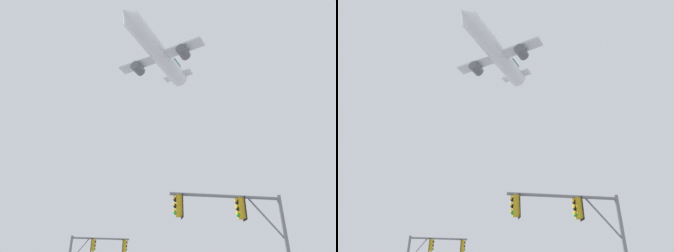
% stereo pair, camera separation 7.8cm
% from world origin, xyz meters
% --- Properties ---
extents(signal_pole_near, '(5.21, 0.85, 5.58)m').
position_xyz_m(signal_pole_near, '(4.50, 6.83, 4.19)').
color(signal_pole_near, slate).
rests_on(signal_pole_near, ground).
extents(airplane, '(15.43, 19.99, 5.93)m').
position_xyz_m(airplane, '(0.82, 35.47, 39.70)').
color(airplane, white).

